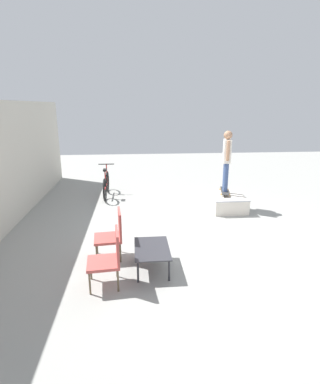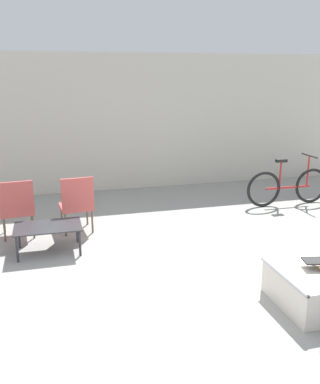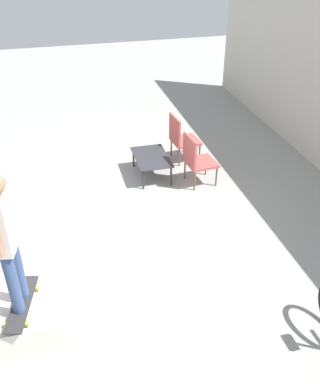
% 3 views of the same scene
% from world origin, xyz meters
% --- Properties ---
extents(ground_plane, '(24.00, 24.00, 0.00)m').
position_xyz_m(ground_plane, '(0.00, 0.00, 0.00)').
color(ground_plane, gray).
extents(skate_ramp_box, '(1.14, 0.94, 0.44)m').
position_xyz_m(skate_ramp_box, '(1.57, -1.09, 0.21)').
color(skate_ramp_box, silver).
rests_on(skate_ramp_box, ground_plane).
extents(skateboard_on_ramp, '(0.89, 0.39, 0.07)m').
position_xyz_m(skateboard_on_ramp, '(1.76, -1.07, 0.50)').
color(skateboard_on_ramp, '#2D2D2D').
rests_on(skateboard_on_ramp, skate_ramp_box).
extents(person_skater, '(0.56, 0.27, 1.70)m').
position_xyz_m(person_skater, '(1.76, -1.07, 1.51)').
color(person_skater, '#384C7A').
rests_on(person_skater, skateboard_on_ramp).
extents(coffee_table, '(0.97, 0.63, 0.41)m').
position_xyz_m(coffee_table, '(-1.48, 1.24, 0.37)').
color(coffee_table, '#2D2D33').
rests_on(coffee_table, ground_plane).
extents(patio_chair_left, '(0.57, 0.57, 0.96)m').
position_xyz_m(patio_chair_left, '(-1.94, 1.97, 0.52)').
color(patio_chair_left, brown).
rests_on(patio_chair_left, ground_plane).
extents(patio_chair_right, '(0.57, 0.57, 0.96)m').
position_xyz_m(patio_chair_right, '(-1.00, 1.97, 0.52)').
color(patio_chair_right, brown).
rests_on(patio_chair_right, ground_plane).
extents(bicycle, '(1.79, 0.52, 1.00)m').
position_xyz_m(bicycle, '(3.21, 2.45, 0.38)').
color(bicycle, black).
rests_on(bicycle, ground_plane).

